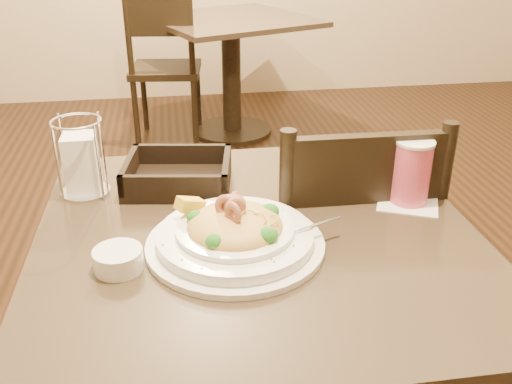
{
  "coord_description": "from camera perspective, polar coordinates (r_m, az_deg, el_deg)",
  "views": [
    {
      "loc": [
        -0.16,
        -1.0,
        1.34
      ],
      "look_at": [
        0.0,
        0.02,
        0.83
      ],
      "focal_mm": 40.0,
      "sensor_mm": 36.0,
      "label": 1
    }
  ],
  "objects": [
    {
      "name": "drink_glass",
      "position": [
        1.3,
        15.29,
        1.9
      ],
      "size": [
        0.17,
        0.17,
        0.15
      ],
      "rotation": [
        0.0,
        0.0,
        -0.42
      ],
      "color": "white",
      "rests_on": "main_table"
    },
    {
      "name": "pasta_bowl",
      "position": [
        1.11,
        -2.11,
        -4.11
      ],
      "size": [
        0.39,
        0.35,
        0.11
      ],
      "rotation": [
        0.0,
        0.0,
        0.2
      ],
      "color": "white",
      "rests_on": "main_table"
    },
    {
      "name": "main_table",
      "position": [
        1.31,
        0.14,
        -12.91
      ],
      "size": [
        0.9,
        0.9,
        0.75
      ],
      "color": "black",
      "rests_on": "ground"
    },
    {
      "name": "side_plate",
      "position": [
        1.41,
        6.19,
        1.51
      ],
      "size": [
        0.2,
        0.2,
        0.01
      ],
      "primitive_type": "cylinder",
      "rotation": [
        0.0,
        0.0,
        -0.27
      ],
      "color": "white",
      "rests_on": "main_table"
    },
    {
      "name": "dining_chair_near",
      "position": [
        1.55,
        8.56,
        -7.04
      ],
      "size": [
        0.43,
        0.43,
        0.93
      ],
      "rotation": [
        0.0,
        0.0,
        3.13
      ],
      "color": "black",
      "rests_on": "ground"
    },
    {
      "name": "background_table",
      "position": [
        3.71,
        -2.51,
        13.41
      ],
      "size": [
        1.17,
        1.17,
        0.75
      ],
      "rotation": [
        0.0,
        0.0,
        0.39
      ],
      "color": "black",
      "rests_on": "ground"
    },
    {
      "name": "butter_ramekin",
      "position": [
        1.08,
        -13.61,
        -6.58
      ],
      "size": [
        0.11,
        0.11,
        0.04
      ],
      "primitive_type": "cylinder",
      "rotation": [
        0.0,
        0.0,
        0.2
      ],
      "color": "white",
      "rests_on": "main_table"
    },
    {
      "name": "bread_basket",
      "position": [
        1.37,
        -7.76,
        1.54
      ],
      "size": [
        0.27,
        0.23,
        0.07
      ],
      "rotation": [
        0.0,
        0.0,
        -0.15
      ],
      "color": "black",
      "rests_on": "main_table"
    },
    {
      "name": "napkin_caddy",
      "position": [
        1.36,
        -17.04,
        2.87
      ],
      "size": [
        0.11,
        0.11,
        0.18
      ],
      "rotation": [
        0.0,
        0.0,
        0.32
      ],
      "color": "silver",
      "rests_on": "main_table"
    },
    {
      "name": "dining_chair_far",
      "position": [
        3.62,
        -9.14,
        12.52
      ],
      "size": [
        0.47,
        0.47,
        0.93
      ],
      "rotation": [
        0.0,
        0.0,
        3.03
      ],
      "color": "black",
      "rests_on": "ground"
    }
  ]
}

